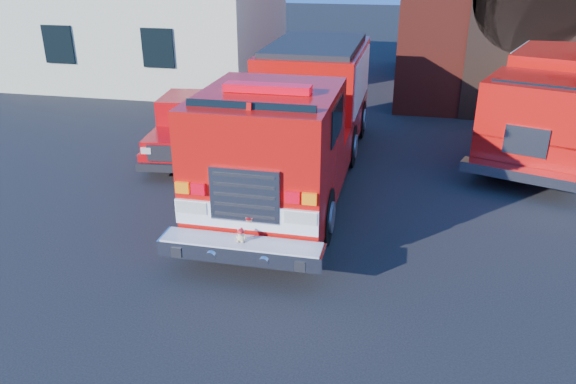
% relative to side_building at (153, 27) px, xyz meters
% --- Properties ---
extents(ground, '(100.00, 100.00, 0.00)m').
position_rel_side_building_xyz_m(ground, '(9.00, -13.00, -2.20)').
color(ground, black).
rests_on(ground, ground).
extents(parking_stripe_far, '(0.12, 3.00, 0.01)m').
position_rel_side_building_xyz_m(parking_stripe_far, '(15.50, -6.00, -2.20)').
color(parking_stripe_far, yellow).
rests_on(parking_stripe_far, ground).
extents(side_building, '(10.20, 8.20, 4.35)m').
position_rel_side_building_xyz_m(side_building, '(0.00, 0.00, 0.00)').
color(side_building, beige).
rests_on(side_building, ground).
extents(fire_engine, '(2.87, 9.81, 3.02)m').
position_rel_side_building_xyz_m(fire_engine, '(8.42, -10.27, -0.64)').
color(fire_engine, black).
rests_on(fire_engine, ground).
extents(pickup_truck, '(2.37, 5.20, 1.65)m').
position_rel_side_building_xyz_m(pickup_truck, '(5.23, -8.89, -1.43)').
color(pickup_truck, black).
rests_on(pickup_truck, ground).
extents(secondary_truck, '(5.13, 8.59, 2.67)m').
position_rel_side_building_xyz_m(secondary_truck, '(15.04, -6.38, -0.75)').
color(secondary_truck, black).
rests_on(secondary_truck, ground).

